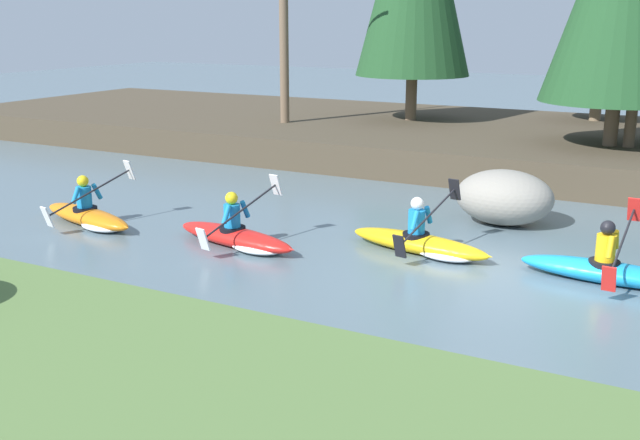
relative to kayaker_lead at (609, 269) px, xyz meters
name	(u,v)px	position (x,y,z in m)	size (l,w,h in m)	color
ground_plane	(511,281)	(-1.36, -0.65, -0.22)	(90.00, 90.00, 0.00)	slate
riverbank_far	(608,150)	(-1.36, 10.29, 0.20)	(44.00, 9.98, 0.84)	#473D2D
bare_tree_upstream	(286,26)	(-10.77, 8.44, 3.55)	(3.44, 3.40, 6.23)	brown
kayaker_lead	(609,269)	(0.00, 0.00, 0.00)	(2.78, 2.07, 1.20)	#1993D6
kayaker_middle	(424,243)	(-3.08, 0.06, -0.02)	(2.80, 2.07, 1.20)	yellow
kayaker_trailing	(239,236)	(-6.18, -1.12, -0.02)	(2.79, 2.06, 1.20)	red
kayaker_far_back	(90,216)	(-9.64, -1.30, -0.02)	(2.78, 2.05, 1.20)	orange
boulder_midstream	(504,197)	(-2.36, 2.69, 0.33)	(1.95, 1.53, 1.10)	gray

